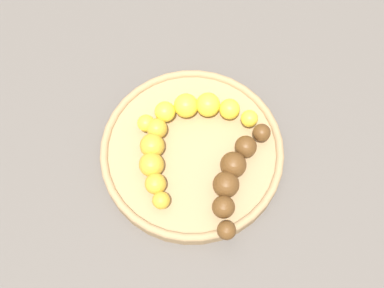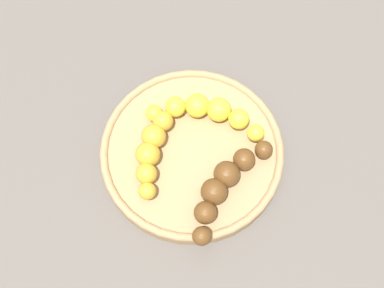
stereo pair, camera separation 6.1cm
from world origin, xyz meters
The scene contains 5 objects.
ground_plane centered at (0.00, 0.00, 0.00)m, with size 2.40×2.40×0.00m, color #56514C.
fruit_bowl centered at (0.00, 0.00, 0.01)m, with size 0.23×0.23×0.02m.
banana_yellow centered at (-0.05, -0.02, 0.03)m, with size 0.09×0.13×0.03m.
banana_spotted centered at (0.03, -0.03, 0.03)m, with size 0.12×0.08×0.03m.
banana_overripe centered at (0.01, 0.06, 0.03)m, with size 0.15×0.05×0.03m.
Camera 1 is at (0.21, 0.11, 0.60)m, focal length 47.98 mm.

